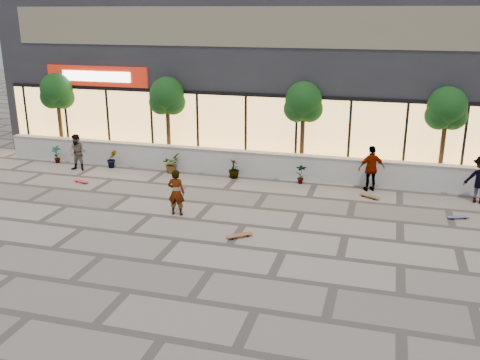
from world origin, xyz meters
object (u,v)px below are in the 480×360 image
(skater_right_near, at_px, (371,169))
(skateboard_right_near, at_px, (369,196))
(skater_left, at_px, (78,153))
(skateboard_left, at_px, (81,181))
(tree_west, at_px, (57,93))
(skateboard_center, at_px, (239,235))
(skater_center, at_px, (176,192))
(skateboard_right_far, at_px, (458,217))
(tree_mideast, at_px, (303,104))
(tree_midwest, at_px, (167,98))
(tree_east, at_px, (447,111))

(skater_right_near, relative_size, skateboard_right_near, 2.24)
(skater_left, distance_m, skateboard_left, 2.00)
(tree_west, distance_m, skateboard_center, 13.22)
(skater_center, relative_size, skater_right_near, 0.90)
(tree_west, bearing_deg, skateboard_right_far, -11.75)
(skater_center, height_order, skateboard_right_near, skater_center)
(tree_mideast, xyz_separation_m, skateboard_right_near, (2.94, -2.29, -2.91))
(skateboard_center, bearing_deg, skateboard_left, 115.82)
(skater_right_near, bearing_deg, tree_midwest, -33.08)
(skater_right_near, bearing_deg, skateboard_right_near, 67.44)
(tree_midwest, distance_m, skateboard_center, 9.30)
(skateboard_left, xyz_separation_m, skateboard_right_far, (14.25, -0.06, 0.00))
(skateboard_left, bearing_deg, tree_midwest, 71.34)
(tree_east, bearing_deg, skateboard_right_far, -83.70)
(skater_left, bearing_deg, skateboard_right_near, -2.57)
(tree_mideast, height_order, skateboard_right_far, tree_mideast)
(tree_mideast, distance_m, skater_left, 9.85)
(tree_east, xyz_separation_m, skateboard_right_near, (-2.56, -2.29, -2.91))
(skater_right_near, relative_size, skateboard_center, 2.27)
(tree_east, relative_size, skateboard_center, 5.01)
(skateboard_center, xyz_separation_m, skateboard_left, (-7.63, 3.52, -0.01))
(tree_midwest, xyz_separation_m, skater_right_near, (8.92, -1.40, -2.10))
(skateboard_right_far, bearing_deg, skateboard_right_near, 135.04)
(skater_center, height_order, skateboard_right_far, skater_center)
(skater_left, relative_size, skateboard_left, 2.19)
(skateboard_left, distance_m, skateboard_right_far, 14.25)
(tree_midwest, relative_size, skateboard_right_near, 4.95)
(tree_midwest, xyz_separation_m, skateboard_left, (-2.35, -3.56, -2.91))
(skater_right_near, height_order, skateboard_center, skater_right_near)
(skater_right_near, distance_m, skateboard_right_near, 1.20)
(skateboard_right_near, bearing_deg, skater_left, -151.51)
(tree_east, bearing_deg, skater_right_near, -151.52)
(tree_mideast, height_order, skateboard_right_near, tree_mideast)
(tree_mideast, height_order, skater_center, tree_mideast)
(skater_center, distance_m, skater_right_near, 7.61)
(skater_center, bearing_deg, skater_left, -33.68)
(skater_center, distance_m, skateboard_right_far, 9.47)
(skateboard_center, height_order, skateboard_right_far, skateboard_center)
(skateboard_right_far, bearing_deg, skater_right_near, 122.63)
(tree_west, distance_m, tree_east, 17.00)
(tree_west, distance_m, skateboard_left, 5.58)
(skateboard_right_far, bearing_deg, skateboard_center, -173.06)
(tree_east, bearing_deg, tree_midwest, 180.00)
(tree_west, xyz_separation_m, skateboard_right_far, (17.40, -3.62, -2.91))
(tree_west, height_order, tree_midwest, same)
(tree_midwest, bearing_deg, skater_left, -149.25)
(skater_left, bearing_deg, tree_east, 6.39)
(tree_east, bearing_deg, skater_center, -146.66)
(skateboard_right_near, bearing_deg, skater_center, -120.98)
(skateboard_right_near, height_order, skateboard_right_far, skateboard_right_near)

